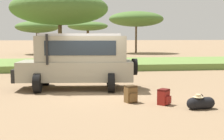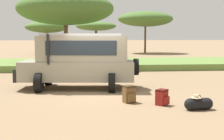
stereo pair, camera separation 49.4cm
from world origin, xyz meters
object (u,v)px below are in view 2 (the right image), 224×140
(acacia_tree_left_mid, at_px, (47,27))
(backpack_beside_front_wheel, at_px, (162,97))
(backpack_cluster_center, at_px, (129,94))
(safari_vehicle, at_px, (80,60))
(duffel_bag_low_black_case, at_px, (199,104))
(acacia_tree_right_mid, at_px, (96,26))
(acacia_tree_far_right, at_px, (145,19))
(acacia_tree_centre_back, at_px, (65,9))

(acacia_tree_left_mid, bearing_deg, backpack_beside_front_wheel, -77.32)
(backpack_cluster_center, bearing_deg, safari_vehicle, 118.46)
(safari_vehicle, bearing_deg, acacia_tree_left_mid, 98.84)
(backpack_beside_front_wheel, xyz_separation_m, backpack_cluster_center, (-1.04, 0.51, 0.03))
(backpack_beside_front_wheel, relative_size, duffel_bag_low_black_case, 0.57)
(duffel_bag_low_black_case, height_order, acacia_tree_right_mid, acacia_tree_right_mid)
(backpack_cluster_center, distance_m, acacia_tree_right_mid, 24.15)
(acacia_tree_left_mid, bearing_deg, acacia_tree_right_mid, -49.05)
(acacia_tree_left_mid, xyz_separation_m, acacia_tree_far_right, (13.14, 0.38, 1.14))
(acacia_tree_far_right, bearing_deg, safari_vehicle, -107.39)
(acacia_tree_centre_back, xyz_separation_m, acacia_tree_far_right, (9.80, 19.98, 0.41))
(backpack_beside_front_wheel, relative_size, acacia_tree_centre_back, 0.08)
(acacia_tree_left_mid, height_order, acacia_tree_centre_back, acacia_tree_centre_back)
(backpack_cluster_center, distance_m, duffel_bag_low_black_case, 2.40)
(backpack_cluster_center, distance_m, acacia_tree_left_mid, 31.70)
(acacia_tree_centre_back, distance_m, acacia_tree_far_right, 22.25)
(acacia_tree_centre_back, bearing_deg, backpack_cluster_center, -76.66)
(acacia_tree_far_right, bearing_deg, backpack_cluster_center, -102.78)
(duffel_bag_low_black_case, xyz_separation_m, acacia_tree_left_mid, (-8.06, 32.24, 3.28))
(safari_vehicle, height_order, acacia_tree_left_mid, acacia_tree_left_mid)
(acacia_tree_right_mid, bearing_deg, acacia_tree_left_mid, 130.95)
(acacia_tree_centre_back, bearing_deg, acacia_tree_far_right, 63.88)
(backpack_beside_front_wheel, bearing_deg, acacia_tree_right_mid, 92.35)
(safari_vehicle, relative_size, backpack_beside_front_wheel, 10.11)
(backpack_beside_front_wheel, height_order, acacia_tree_far_right, acacia_tree_far_right)
(safari_vehicle, height_order, backpack_beside_front_wheel, safari_vehicle)
(acacia_tree_left_mid, bearing_deg, safari_vehicle, -81.16)
(backpack_cluster_center, xyz_separation_m, acacia_tree_left_mid, (-6.04, 30.95, 3.18))
(acacia_tree_left_mid, distance_m, acacia_tree_far_right, 13.20)
(backpack_cluster_center, bearing_deg, acacia_tree_left_mid, 101.03)
(backpack_cluster_center, bearing_deg, acacia_tree_far_right, 77.22)
(duffel_bag_low_black_case, distance_m, acacia_tree_right_mid, 25.52)
(safari_vehicle, bearing_deg, backpack_cluster_center, -61.54)
(safari_vehicle, distance_m, acacia_tree_far_right, 29.70)
(duffel_bag_low_black_case, distance_m, acacia_tree_far_right, 33.31)
(duffel_bag_low_black_case, relative_size, acacia_tree_far_right, 0.13)
(acacia_tree_centre_back, bearing_deg, backpack_beside_front_wheel, -72.52)
(backpack_beside_front_wheel, bearing_deg, safari_vehicle, 126.89)
(backpack_cluster_center, height_order, acacia_tree_left_mid, acacia_tree_left_mid)
(acacia_tree_left_mid, bearing_deg, backpack_cluster_center, -78.97)
(backpack_beside_front_wheel, xyz_separation_m, acacia_tree_left_mid, (-7.08, 31.46, 3.21))
(backpack_beside_front_wheel, xyz_separation_m, acacia_tree_right_mid, (-1.00, 24.46, 3.13))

